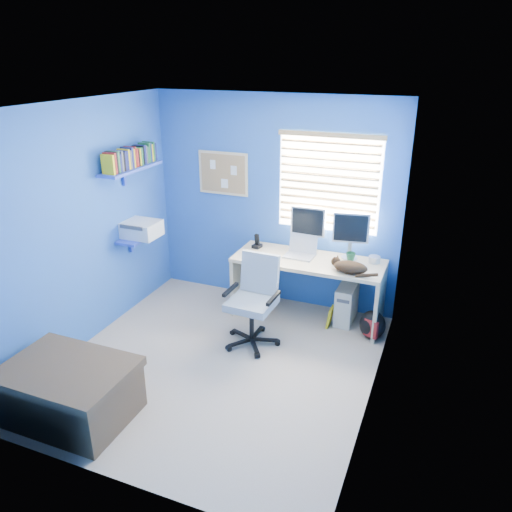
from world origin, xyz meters
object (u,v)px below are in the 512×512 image
at_px(cat, 351,267).
at_px(tower_pc, 347,303).
at_px(office_chair, 254,312).
at_px(desk, 307,289).
at_px(laptop, 300,248).

height_order(cat, tower_pc, cat).
distance_m(cat, office_chair, 1.13).
xyz_separation_m(desk, cat, (0.51, -0.19, 0.43)).
height_order(laptop, office_chair, office_chair).
distance_m(laptop, office_chair, 0.94).
distance_m(cat, tower_pc, 0.65).
xyz_separation_m(cat, tower_pc, (-0.07, 0.29, -0.58)).
bearing_deg(cat, tower_pc, 124.35).
xyz_separation_m(desk, tower_pc, (0.45, 0.09, -0.14)).
bearing_deg(office_chair, desk, 62.52).
distance_m(desk, tower_pc, 0.48).
relative_size(cat, tower_pc, 0.80).
relative_size(desk, cat, 4.70).
distance_m(desk, laptop, 0.50).
bearing_deg(tower_pc, cat, -76.18).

